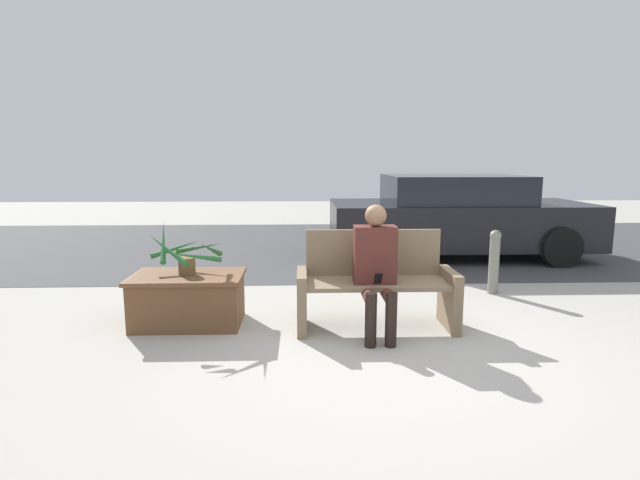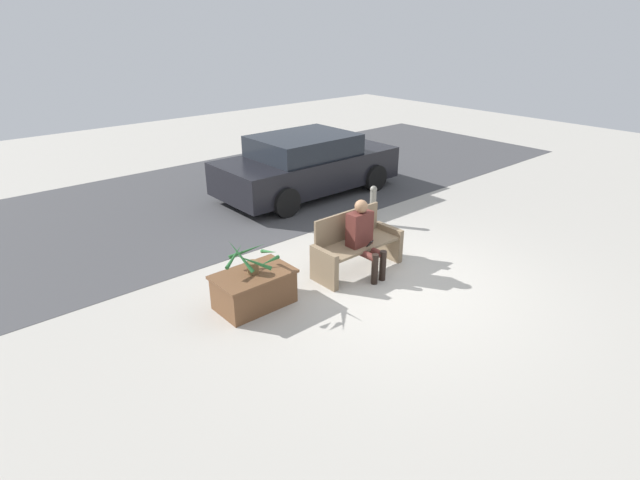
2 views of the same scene
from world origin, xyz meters
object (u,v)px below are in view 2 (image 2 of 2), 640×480
Objects in this scene: bench at (356,245)px; bollard_post at (373,204)px; person_seated at (364,235)px; potted_plant at (252,260)px; parked_car at (307,165)px; planter_box at (254,288)px.

bench is 2.00m from bollard_post.
person_seated is 1.85m from potted_plant.
bench is at bearing 82.00° from person_seated.
bollard_post is at bearing 16.60° from potted_plant.
bench is 0.32m from person_seated.
person_seated reaches higher than bollard_post.
parked_car is (1.88, 3.49, 0.25)m from bench.
parked_car reaches higher than planter_box.
parked_car is at bearing 42.03° from potted_plant.
parked_car reaches higher than bollard_post.
bench is 1.88m from potted_plant.
bench reaches higher than bollard_post.
bollard_post is at bearing 35.60° from bench.
planter_box is at bearing 61.17° from potted_plant.
planter_box is (-1.82, 0.33, -0.40)m from person_seated.
person_seated reaches higher than bench.
parked_car is (1.90, 3.68, 0.01)m from person_seated.
person_seated is (-0.03, -0.19, 0.25)m from bench.
bench reaches higher than planter_box.
bench is 1.40× the size of planter_box.
bench is at bearing -4.11° from planter_box.
parked_car is at bearing 61.72° from bench.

